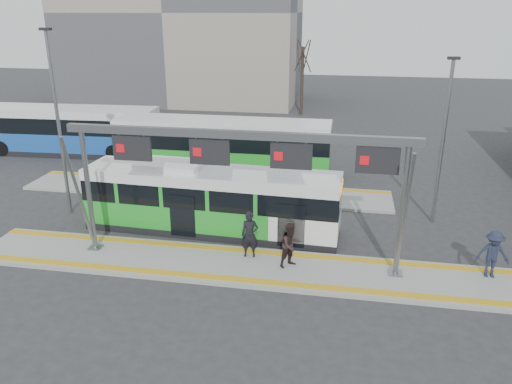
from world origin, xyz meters
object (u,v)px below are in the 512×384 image
passenger_b (291,245)px  passenger_c (493,254)px  hero_bus (211,201)px  gantry (240,159)px  passenger_a (250,235)px

passenger_b → passenger_c: 7.33m
hero_bus → passenger_b: 4.92m
passenger_b → passenger_c: size_ratio=0.98×
gantry → passenger_c: bearing=3.0°
gantry → passenger_a: size_ratio=6.95×
gantry → passenger_c: (9.24, 0.48, -3.25)m
passenger_a → passenger_c: (8.99, -0.02, -0.03)m
passenger_c → gantry: bearing=-176.2°
passenger_b → passenger_c: bearing=-39.2°
passenger_a → passenger_c: 8.99m
hero_bus → passenger_c: 11.50m
passenger_c → passenger_a: bearing=-179.3°
gantry → hero_bus: 4.57m
passenger_b → gantry: bearing=136.2°
gantry → passenger_b: bearing=-0.7°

